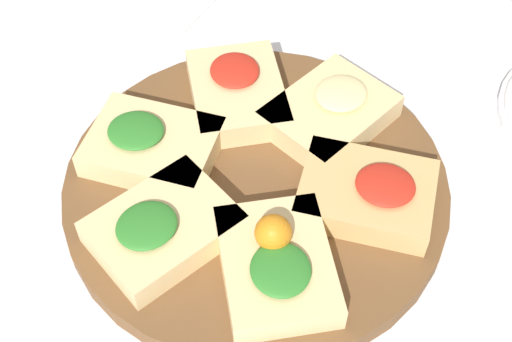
% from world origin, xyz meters
% --- Properties ---
extents(ground_plane, '(3.00, 3.00, 0.00)m').
position_xyz_m(ground_plane, '(0.00, 0.00, 0.00)').
color(ground_plane, white).
extents(serving_board, '(0.40, 0.40, 0.02)m').
position_xyz_m(serving_board, '(0.00, 0.00, 0.01)').
color(serving_board, brown).
rests_on(serving_board, ground_plane).
extents(focaccia_slice_0, '(0.15, 0.16, 0.04)m').
position_xyz_m(focaccia_slice_0, '(-0.05, -0.10, 0.04)').
color(focaccia_slice_0, '#E5C689').
rests_on(focaccia_slice_0, serving_board).
extents(focaccia_slice_1, '(0.16, 0.16, 0.04)m').
position_xyz_m(focaccia_slice_1, '(0.07, -0.09, 0.04)').
color(focaccia_slice_1, '#E5C689').
rests_on(focaccia_slice_1, serving_board).
extents(focaccia_slice_2, '(0.13, 0.10, 0.04)m').
position_xyz_m(focaccia_slice_2, '(0.11, 0.00, 0.04)').
color(focaccia_slice_2, '#E5C689').
rests_on(focaccia_slice_2, serving_board).
extents(focaccia_slice_3, '(0.15, 0.16, 0.06)m').
position_xyz_m(focaccia_slice_3, '(0.05, 0.10, 0.04)').
color(focaccia_slice_3, '#E5C689').
rests_on(focaccia_slice_3, serving_board).
extents(focaccia_slice_4, '(0.16, 0.16, 0.04)m').
position_xyz_m(focaccia_slice_4, '(-0.07, 0.09, 0.04)').
color(focaccia_slice_4, tan).
rests_on(focaccia_slice_4, serving_board).
extents(focaccia_slice_5, '(0.14, 0.11, 0.04)m').
position_xyz_m(focaccia_slice_5, '(-0.11, -0.01, 0.04)').
color(focaccia_slice_5, '#E5C689').
rests_on(focaccia_slice_5, serving_board).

